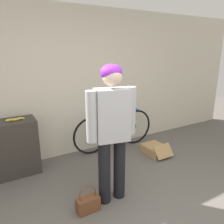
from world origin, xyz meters
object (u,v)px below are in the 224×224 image
at_px(bicycle, 115,130).
at_px(banana, 15,119).
at_px(cardboard_box, 155,150).
at_px(person, 112,124).
at_px(handbag, 88,203).

distance_m(bicycle, banana, 1.81).
height_order(banana, cardboard_box, banana).
distance_m(person, bicycle, 1.65).
relative_size(person, handbag, 5.02).
height_order(person, cardboard_box, person).
bearing_deg(cardboard_box, person, -152.08).
bearing_deg(cardboard_box, bicycle, 132.78).
xyz_separation_m(banana, cardboard_box, (2.28, -0.57, -0.80)).
height_order(person, banana, person).
relative_size(person, cardboard_box, 3.19).
height_order(person, handbag, person).
xyz_separation_m(person, handbag, (-0.37, -0.06, -0.92)).
bearing_deg(person, bicycle, 70.45).
relative_size(bicycle, banana, 6.00).
height_order(person, bicycle, person).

